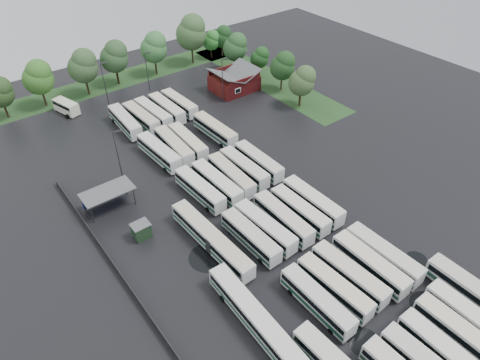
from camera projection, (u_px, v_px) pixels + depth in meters
ground at (278, 237)px, 64.73m from camera, size 160.00×160.00×0.00m
brick_building at (234, 83)px, 101.42m from camera, size 10.07×8.60×5.39m
wash_shed at (107, 192)px, 68.28m from camera, size 8.20×4.20×3.58m
utility_hut at (141, 231)px, 63.97m from camera, size 2.70×2.20×2.62m
grass_strip_north at (110, 82)px, 105.72m from camera, size 80.00×10.00×0.01m
grass_strip_east at (266, 79)px, 107.37m from camera, size 10.00×50.00×0.01m
west_fence at (118, 272)px, 58.72m from camera, size 0.10×50.00×1.20m
bus_r0c2 at (445, 353)px, 48.31m from camera, size 2.54×11.36×3.15m
bus_r0c3 at (460, 334)px, 50.16m from camera, size 2.45×11.31×3.15m
bus_r0c4 at (471, 320)px, 51.63m from camera, size 2.59×11.46×3.18m
bus_r1c0 at (317, 301)px, 53.81m from camera, size 2.43×11.23×3.12m
bus_r1c1 at (334, 287)px, 55.43m from camera, size 2.83×11.30×3.12m
bus_r1c2 at (349, 274)px, 56.99m from camera, size 2.93×11.60×3.20m
bus_r1c3 at (370, 264)px, 58.33m from camera, size 2.54×11.71×3.26m
bus_r1c4 at (383, 255)px, 59.67m from camera, size 2.71×11.75×3.26m
bus_r2c0 at (251, 237)px, 62.44m from camera, size 2.58×11.27×3.12m
bus_r2c1 at (265, 227)px, 63.89m from camera, size 3.01×11.61×3.20m
bus_r2c2 at (283, 218)px, 65.35m from camera, size 2.71×11.65×3.23m
bus_r2c3 at (300, 210)px, 66.84m from camera, size 2.47×11.25×3.13m
bus_r2c4 at (313, 201)px, 68.41m from camera, size 2.55×11.67×3.24m
bus_r3c0 at (200, 189)px, 70.81m from camera, size 2.90×11.49×3.17m
bus_r3c1 at (217, 183)px, 72.07m from camera, size 2.70×11.75×3.26m
bus_r3c2 at (231, 176)px, 73.67m from camera, size 2.92×11.62×3.21m
bus_r3c3 at (244, 168)px, 75.44m from camera, size 2.52×11.40×3.17m
bus_r3c4 at (259, 161)px, 76.93m from camera, size 2.50×11.40×3.17m
bus_r4c0 at (159, 152)px, 79.13m from camera, size 3.10×11.91×3.28m
bus_r4c1 at (174, 146)px, 80.68m from camera, size 3.11×11.94×3.29m
bus_r4c2 at (188, 142)px, 81.88m from camera, size 2.97×11.61×3.20m
bus_r4c4 at (215, 130)px, 85.19m from camera, size 2.82×11.84×3.28m
bus_r5c0 at (125, 122)px, 87.60m from camera, size 3.06×11.93×3.29m
bus_r5c1 at (141, 118)px, 88.94m from camera, size 2.94×11.67×3.22m
bus_r5c2 at (153, 113)px, 90.39m from camera, size 3.06×11.75×3.24m
bus_r5c3 at (167, 108)px, 91.90m from camera, size 2.62×11.68×3.24m
bus_r5c4 at (179, 103)px, 93.74m from camera, size 2.77×11.33×3.13m
artic_bus_west_b at (211, 239)px, 61.97m from camera, size 2.93×17.22×3.18m
artic_bus_west_c at (255, 318)px, 51.81m from camera, size 3.01×17.12×3.16m
minibus at (66, 106)px, 93.08m from camera, size 3.98×6.77×2.78m
tree_north_0 at (0, 92)px, 88.77m from camera, size 5.64×5.64×9.34m
tree_north_1 at (38, 77)px, 92.19m from camera, size 6.54×6.54×10.84m
tree_north_2 at (83, 66)px, 96.36m from camera, size 6.70×6.70×11.09m
tree_north_3 at (115, 56)px, 100.78m from camera, size 6.59×6.59×10.92m
tree_north_4 at (154, 47)px, 105.20m from camera, size 6.60×6.60×10.93m
tree_north_5 at (192, 32)px, 109.68m from camera, size 7.81×7.81×12.94m
tree_north_6 at (212, 40)px, 114.56m from camera, size 4.59×4.59×7.61m
tree_east_0 at (303, 81)px, 92.77m from camera, size 5.75×5.71×9.46m
tree_east_1 at (283, 65)px, 98.81m from camera, size 5.75×5.75×9.53m
tree_east_2 at (260, 57)px, 105.75m from camera, size 4.53×4.52×7.49m
tree_east_3 at (236, 47)px, 107.05m from camera, size 5.99×5.99×9.92m
tree_east_4 at (223, 36)px, 115.29m from camera, size 5.07×5.07×8.40m
lamp_post_ne at (223, 78)px, 94.46m from camera, size 1.55×0.30×10.10m
lamp_post_nw at (119, 155)px, 70.52m from camera, size 1.67×0.33×10.87m
lamp_post_back_w at (105, 81)px, 93.10m from camera, size 1.54×0.30×10.02m
lamp_post_back_e at (147, 69)px, 99.02m from camera, size 1.43×0.28×9.28m
puddle_0 at (364, 342)px, 51.23m from camera, size 4.10×4.10×0.01m
puddle_1 at (427, 305)px, 55.27m from camera, size 4.50×4.50×0.01m
puddle_2 at (208, 257)px, 61.59m from camera, size 5.71×5.71×0.01m
puddle_3 at (319, 220)px, 67.54m from camera, size 3.22×3.22×0.01m
puddle_4 at (417, 260)px, 61.27m from camera, size 3.20×3.20×0.01m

